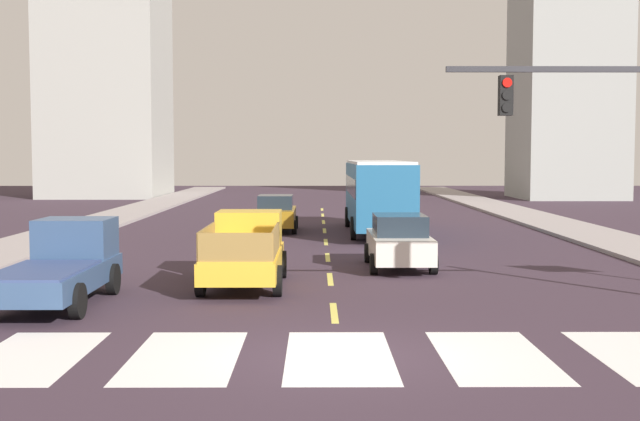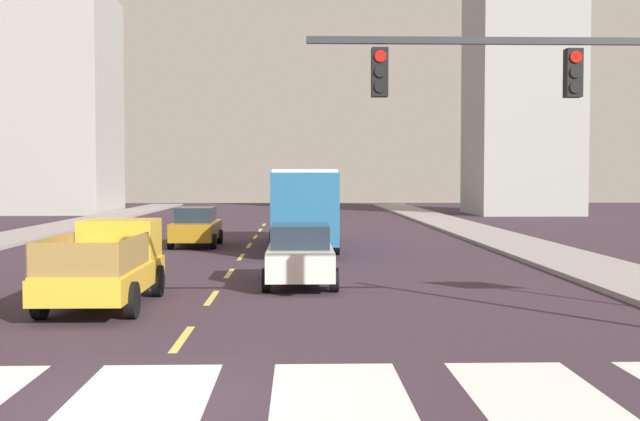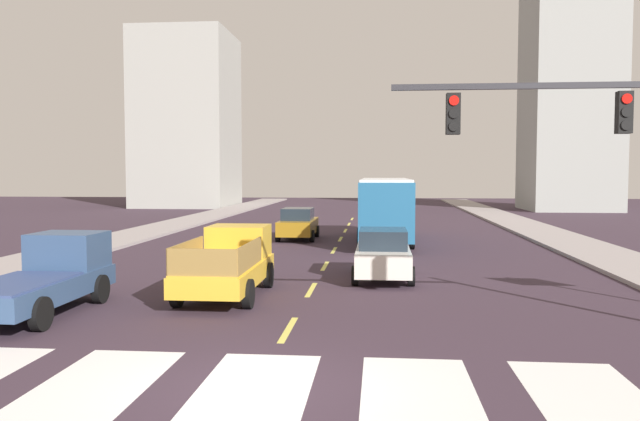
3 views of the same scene
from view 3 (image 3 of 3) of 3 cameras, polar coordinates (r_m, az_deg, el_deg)
The scene contains 21 objects.
ground_plane at distance 11.15m, azimuth -5.93°, elevation -15.67°, with size 160.00×160.00×0.00m, color #372934.
sidewalk_right at distance 30.17m, azimuth 24.18°, elevation -3.65°, with size 3.32×110.00×0.15m, color gray.
sidewalk_left at distance 31.76m, azimuth -20.69°, elevation -3.23°, with size 3.32×110.00×0.15m, color gray.
crosswalk_stripe_2 at distance 11.98m, azimuth -19.43°, elevation -14.47°, with size 1.91×3.88×0.01m, color silver.
crosswalk_stripe_3 at distance 11.15m, azimuth -5.93°, elevation -15.65°, with size 1.91×3.88×0.01m, color silver.
crosswalk_stripe_4 at distance 10.98m, azimuth 8.92°, elevation -15.99°, with size 1.91×3.88×0.01m, color silver.
crosswalk_stripe_5 at distance 11.48m, azimuth 23.32°, elevation -15.35°, with size 1.91×3.88×0.01m, color silver.
lane_dash_0 at distance 14.93m, azimuth -2.88°, elevation -10.68°, with size 0.16×2.40×0.01m, color #D2C655.
lane_dash_1 at distance 19.78m, azimuth -0.80°, elevation -7.17°, with size 0.16×2.40×0.01m, color #D2C655.
lane_dash_2 at distance 24.69m, azimuth 0.45°, elevation -5.03°, with size 0.16×2.40×0.01m, color #D2C655.
lane_dash_3 at distance 29.63m, azimuth 1.27°, elevation -3.61°, with size 0.16×2.40×0.01m, color #D2C655.
lane_dash_4 at distance 34.59m, azimuth 1.86°, elevation -2.59°, with size 0.16×2.40×0.01m, color #D2C655.
lane_dash_5 at distance 39.55m, azimuth 2.30°, elevation -1.83°, with size 0.16×2.40×0.01m, color #D2C655.
lane_dash_6 at distance 44.53m, azimuth 2.64°, elevation -1.24°, with size 0.16×2.40×0.01m, color #D2C655.
lane_dash_7 at distance 49.51m, azimuth 2.92°, elevation -0.77°, with size 0.16×2.40×0.01m, color #D2C655.
pickup_stakebed at distance 19.19m, azimuth -8.16°, elevation -4.71°, with size 2.18×5.20×1.96m.
pickup_dark at distance 18.18m, azimuth -23.48°, elevation -5.46°, with size 2.18×5.20×1.96m.
city_bus at distance 33.13m, azimuth 5.92°, elevation 0.51°, with size 2.72×10.80×3.32m.
sedan_mid at distance 21.75m, azimuth 5.71°, elevation -3.93°, with size 2.02×4.40×1.72m.
sedan_far at distance 34.37m, azimuth -2.00°, elevation -1.20°, with size 2.02×4.40×1.72m.
block_mid_left at distance 69.40m, azimuth -11.93°, elevation 7.96°, with size 9.61×10.11×18.36m, color #999992.
Camera 3 is at (2.08, -10.33, 3.65)m, focal length 35.40 mm.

